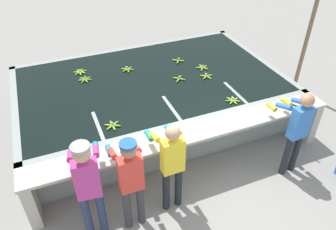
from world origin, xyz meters
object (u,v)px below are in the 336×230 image
(worker_3, at_px, (297,127))
(banana_bunch_floating_0, at_px, (127,69))
(worker_0, at_px, (88,182))
(knife_0, at_px, (298,107))
(banana_bunch_floating_5, at_px, (113,125))
(banana_bunch_floating_3, at_px, (178,60))
(banana_bunch_floating_1, at_px, (233,100))
(worker_1, at_px, (131,177))
(support_post_right, at_px, (310,27))
(banana_bunch_floating_6, at_px, (179,79))
(worker_2, at_px, (172,160))
(banana_bunch_floating_4, at_px, (206,76))
(banana_bunch_floating_8, at_px, (85,79))
(banana_bunch_floating_7, at_px, (202,67))
(banana_bunch_floating_2, at_px, (80,72))

(worker_3, height_order, banana_bunch_floating_0, worker_3)
(worker_0, xyz_separation_m, knife_0, (3.77, 0.45, -0.12))
(banana_bunch_floating_5, bearing_deg, banana_bunch_floating_3, 41.33)
(knife_0, bearing_deg, banana_bunch_floating_1, 147.86)
(worker_1, height_order, support_post_right, support_post_right)
(banana_bunch_floating_1, distance_m, banana_bunch_floating_6, 1.22)
(banana_bunch_floating_1, relative_size, banana_bunch_floating_5, 1.00)
(worker_2, height_order, banana_bunch_floating_5, worker_2)
(banana_bunch_floating_1, xyz_separation_m, banana_bunch_floating_3, (-0.28, 1.80, 0.00))
(worker_3, height_order, banana_bunch_floating_3, worker_3)
(worker_3, relative_size, knife_0, 5.08)
(worker_0, relative_size, banana_bunch_floating_5, 5.98)
(banana_bunch_floating_1, bearing_deg, banana_bunch_floating_6, 118.63)
(support_post_right, bearing_deg, banana_bunch_floating_3, 161.65)
(banana_bunch_floating_0, distance_m, banana_bunch_floating_4, 1.65)
(banana_bunch_floating_0, relative_size, banana_bunch_floating_6, 1.23)
(worker_1, height_order, banana_bunch_floating_0, worker_1)
(worker_2, height_order, worker_3, worker_3)
(banana_bunch_floating_1, height_order, banana_bunch_floating_8, same)
(knife_0, bearing_deg, worker_1, -171.01)
(banana_bunch_floating_5, bearing_deg, banana_bunch_floating_0, 66.03)
(banana_bunch_floating_3, bearing_deg, banana_bunch_floating_4, -73.74)
(banana_bunch_floating_4, xyz_separation_m, banana_bunch_floating_5, (-2.16, -0.84, -0.00))
(worker_2, bearing_deg, banana_bunch_floating_0, 85.85)
(banana_bunch_floating_7, distance_m, knife_0, 2.11)
(worker_0, relative_size, banana_bunch_floating_4, 6.06)
(worker_3, xyz_separation_m, banana_bunch_floating_6, (-1.09, 2.18, -0.04))
(banana_bunch_floating_0, bearing_deg, banana_bunch_floating_4, -32.63)
(banana_bunch_floating_3, bearing_deg, banana_bunch_floating_8, -178.99)
(banana_bunch_floating_8, bearing_deg, banana_bunch_floating_2, 95.76)
(worker_0, relative_size, support_post_right, 0.53)
(banana_bunch_floating_8, relative_size, support_post_right, 0.09)
(worker_2, height_order, banana_bunch_floating_2, worker_2)
(worker_3, height_order, banana_bunch_floating_4, worker_3)
(banana_bunch_floating_0, height_order, banana_bunch_floating_2, same)
(banana_bunch_floating_4, distance_m, banana_bunch_floating_5, 2.31)
(banana_bunch_floating_6, distance_m, support_post_right, 3.03)
(worker_3, height_order, banana_bunch_floating_2, worker_3)
(banana_bunch_floating_3, height_order, banana_bunch_floating_5, same)
(banana_bunch_floating_7, bearing_deg, worker_0, -140.50)
(banana_bunch_floating_2, xyz_separation_m, knife_0, (3.31, -2.70, -0.01))
(worker_1, xyz_separation_m, banana_bunch_floating_6, (1.68, 2.18, -0.05))
(worker_0, bearing_deg, worker_1, -5.97)
(banana_bunch_floating_4, bearing_deg, worker_3, -75.37)
(banana_bunch_floating_4, height_order, banana_bunch_floating_7, same)
(worker_3, height_order, banana_bunch_floating_6, worker_3)
(banana_bunch_floating_3, relative_size, banana_bunch_floating_4, 0.90)
(banana_bunch_floating_2, xyz_separation_m, banana_bunch_floating_8, (0.03, -0.34, 0.00))
(banana_bunch_floating_8, bearing_deg, worker_1, -88.84)
(worker_2, distance_m, support_post_right, 4.49)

